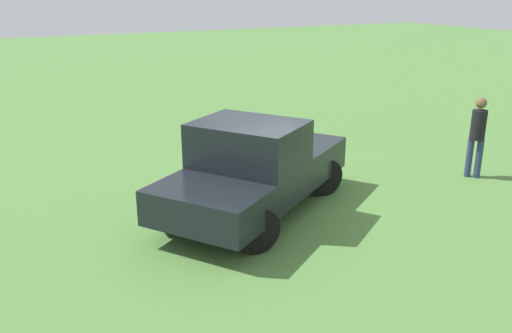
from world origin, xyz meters
name	(u,v)px	position (x,y,z in m)	size (l,w,h in m)	color
ground_plane	(267,203)	(0.00, 0.00, 0.00)	(80.00, 80.00, 0.00)	#54843D
pickup_truck	(253,167)	(-0.47, -0.31, 0.93)	(4.80, 4.10, 1.80)	black
person_bystander	(477,133)	(4.83, -0.73, 1.03)	(0.45, 0.45, 1.80)	navy
traffic_cone	(259,132)	(1.91, 4.02, 0.28)	(0.32, 0.32, 0.55)	orange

